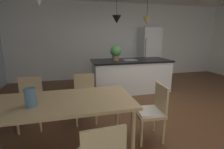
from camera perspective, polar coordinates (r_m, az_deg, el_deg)
name	(u,v)px	position (r m, az deg, el deg)	size (l,w,h in m)	color
ground_plane	(168,114)	(3.74, 18.83, -12.69)	(10.00, 8.40, 0.04)	brown
wall_back_kitchen	(122,41)	(6.34, 3.59, 11.37)	(10.00, 0.12, 2.70)	white
dining_table	(53,106)	(2.29, -19.65, -10.27)	(2.08, 0.90, 0.76)	tan
chair_far_left	(30,101)	(3.20, -26.42, -8.29)	(0.41, 0.41, 0.87)	tan
chair_far_right	(85,96)	(3.12, -9.29, -7.52)	(0.41, 0.41, 0.87)	tan
chair_kitchen_end	(152,110)	(2.63, 13.77, -11.89)	(0.43, 0.43, 0.87)	tan
kitchen_island	(131,75)	(4.75, 6.44, -0.24)	(2.18, 0.92, 0.91)	white
refrigerator	(149,53)	(6.35, 12.63, 7.23)	(0.68, 0.67, 1.85)	silver
pendant_over_island_main	(117,19)	(4.50, 1.63, 18.50)	(0.23, 0.23, 0.83)	black
pendant_over_island_aux	(147,21)	(4.80, 11.93, 17.74)	(0.20, 0.20, 0.84)	black
potted_plant_on_island	(116,52)	(4.51, 1.32, 7.69)	(0.30, 0.30, 0.40)	#8C664C
vase_on_dining_table	(30,97)	(2.17, -26.40, -7.13)	(0.13, 0.13, 0.23)	slate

